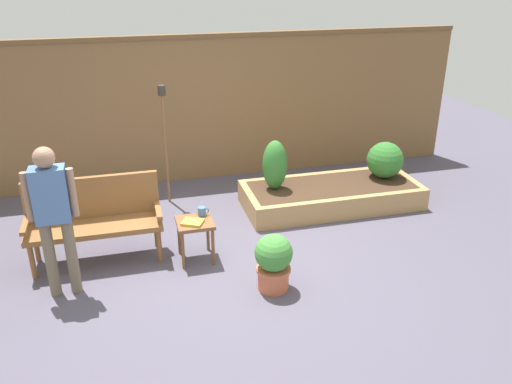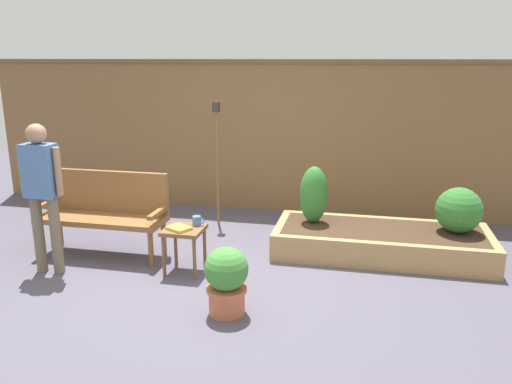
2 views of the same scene
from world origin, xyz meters
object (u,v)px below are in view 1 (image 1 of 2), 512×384
Objects in this scene: garden_bench at (94,214)px; tiki_torch at (164,124)px; potted_boxwood at (274,261)px; shrub_far_corner at (385,160)px; side_table at (195,228)px; book_on_table at (193,222)px; shrub_near_bench at (275,165)px; person_by_bench at (53,210)px; cup_on_table at (202,211)px.

tiki_torch reaches higher than garden_bench.
garden_bench reaches higher than potted_boxwood.
shrub_far_corner is (3.89, 0.71, 0.01)m from garden_bench.
garden_bench is at bearing 162.98° from side_table.
shrub_far_corner is at bearing 49.03° from book_on_table.
garden_bench is at bearing -162.86° from shrub_near_bench.
potted_boxwood is 2.19m from person_by_bench.
shrub_near_bench is 1.33× the size of shrub_far_corner.
shrub_near_bench is at bearing -24.29° from tiki_torch.
shrub_far_corner is (1.60, 0.00, -0.08)m from shrub_near_bench.
potted_boxwood is at bearing -12.79° from person_by_bench.
book_on_table is at bearing -20.19° from garden_bench.
person_by_bench is at bearing -140.88° from book_on_table.
cup_on_table reaches higher than side_table.
garden_bench reaches higher than cup_on_table.
garden_bench is 2.35× the size of potted_boxwood.
tiki_torch is 1.05× the size of person_by_bench.
book_on_table is 0.13× the size of tiki_torch.
side_table is at bearing -85.65° from tiki_torch.
shrub_near_bench is 1.56m from tiki_torch.
potted_boxwood is at bearing -49.15° from side_table.
book_on_table is (-0.03, -0.05, 0.10)m from side_table.
book_on_table is at bearing 10.85° from person_by_bench.
garden_bench is 0.81m from person_by_bench.
garden_bench is 3.00× the size of side_table.
cup_on_table is at bearing -10.08° from garden_bench.
potted_boxwood is at bearing -71.75° from tiki_torch.
cup_on_table is at bearing 16.19° from person_by_bench.
side_table is 0.78× the size of potted_boxwood.
person_by_bench is (-2.05, 0.47, 0.60)m from potted_boxwood.
person_by_bench is (-1.38, -0.31, 0.54)m from side_table.
shrub_near_bench reaches higher than potted_boxwood.
cup_on_table is at bearing -81.49° from tiki_torch.
shrub_far_corner is at bearing 10.27° from garden_bench.
potted_boxwood is at bearing -32.45° from garden_bench.
shrub_far_corner reaches higher than side_table.
garden_bench is 2.07m from potted_boxwood.
book_on_table is 1.81m from tiki_torch.
side_table is 3.72× the size of cup_on_table.
person_by_bench is (-0.32, -0.64, 0.39)m from garden_bench.
shrub_far_corner is 0.31× the size of tiki_torch.
side_table is at bearing 12.76° from person_by_bench.
potted_boxwood is (0.57, -0.90, -0.20)m from cup_on_table.
cup_on_table is (1.17, -0.21, -0.01)m from garden_bench.
person_by_bench is (-1.48, -0.43, 0.40)m from cup_on_table.
shrub_near_bench is (2.29, 0.71, 0.09)m from garden_bench.
shrub_near_bench is (1.22, 1.03, 0.24)m from side_table.
garden_bench is 2.40m from shrub_near_bench.
shrub_near_bench reaches higher than side_table.
book_on_table reaches higher than side_table.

